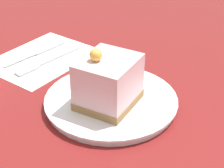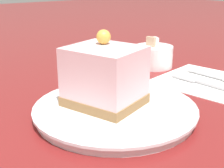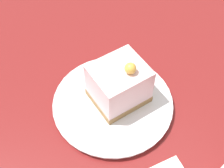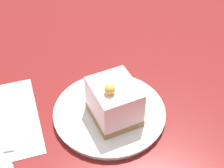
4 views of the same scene
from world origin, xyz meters
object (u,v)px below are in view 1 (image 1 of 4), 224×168
plate (112,100)px  knife (40,51)px  cake_slice (108,82)px  fork (44,62)px

plate → knife: plate is taller
cake_slice → knife: size_ratio=0.75×
cake_slice → knife: 0.28m
plate → knife: (0.27, -0.02, -0.00)m
knife → fork: bearing=150.2°
fork → cake_slice: bearing=171.8°
knife → plate: bearing=170.8°
plate → cake_slice: (-0.01, 0.02, 0.05)m
fork → knife: 0.06m
cake_slice → knife: (0.27, -0.04, -0.05)m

